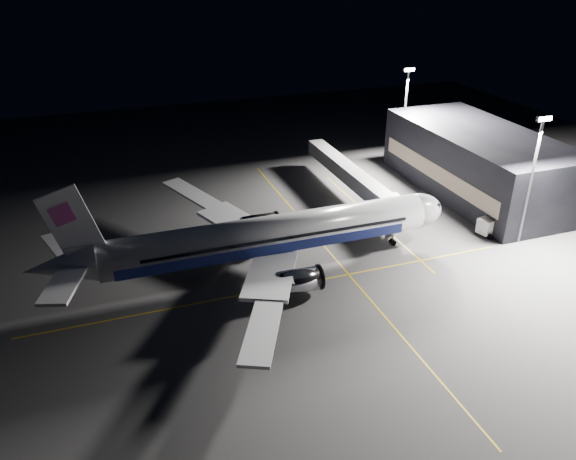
{
  "coord_description": "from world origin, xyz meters",
  "views": [
    {
      "loc": [
        -21.53,
        -68.73,
        42.67
      ],
      "look_at": [
        2.52,
        -0.76,
        6.0
      ],
      "focal_mm": 35.0,
      "sensor_mm": 36.0,
      "label": 1
    }
  ],
  "objects_px": {
    "service_truck": "(492,224)",
    "baggage_tug": "(247,232)",
    "floodlight_mast_south": "(533,170)",
    "safety_cone_b": "(250,227)",
    "floodlight_mast_north": "(405,108)",
    "safety_cone_c": "(207,231)",
    "jet_bridge": "(354,177)",
    "airliner": "(263,237)",
    "safety_cone_a": "(290,248)"
  },
  "relations": [
    {
      "from": "service_truck",
      "to": "baggage_tug",
      "type": "bearing_deg",
      "value": 146.27
    },
    {
      "from": "safety_cone_b",
      "to": "service_truck",
      "type": "bearing_deg",
      "value": -21.87
    },
    {
      "from": "jet_bridge",
      "to": "safety_cone_c",
      "type": "xyz_separation_m",
      "value": [
        -28.62,
        -4.06,
        -4.28
      ]
    },
    {
      "from": "floodlight_mast_south",
      "to": "safety_cone_b",
      "type": "relative_size",
      "value": 33.96
    },
    {
      "from": "service_truck",
      "to": "safety_cone_a",
      "type": "bearing_deg",
      "value": 154.23
    },
    {
      "from": "floodlight_mast_south",
      "to": "safety_cone_c",
      "type": "xyz_separation_m",
      "value": [
        -46.62,
        20.01,
        -12.07
      ]
    },
    {
      "from": "safety_cone_b",
      "to": "floodlight_mast_north",
      "type": "bearing_deg",
      "value": 25.66
    },
    {
      "from": "jet_bridge",
      "to": "safety_cone_b",
      "type": "height_order",
      "value": "jet_bridge"
    },
    {
      "from": "floodlight_mast_south",
      "to": "safety_cone_c",
      "type": "bearing_deg",
      "value": 156.77
    },
    {
      "from": "airliner",
      "to": "safety_cone_a",
      "type": "xyz_separation_m",
      "value": [
        5.57,
        4.0,
        -4.88
      ]
    },
    {
      "from": "jet_bridge",
      "to": "floodlight_mast_south",
      "type": "xyz_separation_m",
      "value": [
        18.0,
        -24.07,
        7.79
      ]
    },
    {
      "from": "service_truck",
      "to": "baggage_tug",
      "type": "relative_size",
      "value": 2.43
    },
    {
      "from": "jet_bridge",
      "to": "safety_cone_c",
      "type": "height_order",
      "value": "jet_bridge"
    },
    {
      "from": "safety_cone_c",
      "to": "floodlight_mast_south",
      "type": "bearing_deg",
      "value": -23.23
    },
    {
      "from": "jet_bridge",
      "to": "safety_cone_c",
      "type": "distance_m",
      "value": 29.22
    },
    {
      "from": "safety_cone_b",
      "to": "safety_cone_c",
      "type": "distance_m",
      "value": 7.36
    },
    {
      "from": "floodlight_mast_south",
      "to": "safety_cone_b",
      "type": "distance_m",
      "value": 45.35
    },
    {
      "from": "safety_cone_b",
      "to": "safety_cone_c",
      "type": "height_order",
      "value": "safety_cone_c"
    },
    {
      "from": "floodlight_mast_north",
      "to": "baggage_tug",
      "type": "height_order",
      "value": "floodlight_mast_north"
    },
    {
      "from": "service_truck",
      "to": "safety_cone_a",
      "type": "height_order",
      "value": "service_truck"
    },
    {
      "from": "airliner",
      "to": "service_truck",
      "type": "bearing_deg",
      "value": -2.71
    },
    {
      "from": "airliner",
      "to": "service_truck",
      "type": "distance_m",
      "value": 39.22
    },
    {
      "from": "airliner",
      "to": "floodlight_mast_south",
      "type": "distance_m",
      "value": 42.13
    },
    {
      "from": "safety_cone_a",
      "to": "safety_cone_c",
      "type": "xyz_separation_m",
      "value": [
        -11.11,
        10.0,
        0.03
      ]
    },
    {
      "from": "floodlight_mast_north",
      "to": "airliner",
      "type": "bearing_deg",
      "value": -142.09
    },
    {
      "from": "airliner",
      "to": "jet_bridge",
      "type": "relative_size",
      "value": 1.79
    },
    {
      "from": "floodlight_mast_north",
      "to": "safety_cone_b",
      "type": "height_order",
      "value": "floodlight_mast_north"
    },
    {
      "from": "safety_cone_b",
      "to": "safety_cone_c",
      "type": "relative_size",
      "value": 1.0
    },
    {
      "from": "baggage_tug",
      "to": "safety_cone_a",
      "type": "bearing_deg",
      "value": -40.83
    },
    {
      "from": "floodlight_mast_north",
      "to": "safety_cone_b",
      "type": "distance_m",
      "value": 45.25
    },
    {
      "from": "safety_cone_a",
      "to": "baggage_tug",
      "type": "bearing_deg",
      "value": 127.77
    },
    {
      "from": "jet_bridge",
      "to": "baggage_tug",
      "type": "bearing_deg",
      "value": -161.72
    },
    {
      "from": "baggage_tug",
      "to": "safety_cone_c",
      "type": "height_order",
      "value": "baggage_tug"
    },
    {
      "from": "service_truck",
      "to": "baggage_tug",
      "type": "distance_m",
      "value": 40.51
    },
    {
      "from": "jet_bridge",
      "to": "service_truck",
      "type": "bearing_deg",
      "value": -51.32
    },
    {
      "from": "safety_cone_c",
      "to": "service_truck",
      "type": "bearing_deg",
      "value": -19.58
    },
    {
      "from": "floodlight_mast_south",
      "to": "service_truck",
      "type": "xyz_separation_m",
      "value": [
        -2.06,
        4.16,
        -10.77
      ]
    },
    {
      "from": "baggage_tug",
      "to": "safety_cone_c",
      "type": "bearing_deg",
      "value": 161.8
    },
    {
      "from": "airliner",
      "to": "safety_cone_b",
      "type": "height_order",
      "value": "airliner"
    },
    {
      "from": "airliner",
      "to": "safety_cone_c",
      "type": "distance_m",
      "value": 15.82
    },
    {
      "from": "jet_bridge",
      "to": "floodlight_mast_north",
      "type": "xyz_separation_m",
      "value": [
        18.0,
        13.93,
        7.79
      ]
    },
    {
      "from": "airliner",
      "to": "floodlight_mast_north",
      "type": "bearing_deg",
      "value": 37.91
    },
    {
      "from": "jet_bridge",
      "to": "safety_cone_c",
      "type": "bearing_deg",
      "value": -171.93
    },
    {
      "from": "service_truck",
      "to": "baggage_tug",
      "type": "xyz_separation_m",
      "value": [
        -38.54,
        12.44,
        -0.84
      ]
    },
    {
      "from": "floodlight_mast_south",
      "to": "service_truck",
      "type": "relative_size",
      "value": 3.31
    },
    {
      "from": "service_truck",
      "to": "airliner",
      "type": "bearing_deg",
      "value": 161.43
    },
    {
      "from": "floodlight_mast_north",
      "to": "safety_cone_b",
      "type": "relative_size",
      "value": 33.96
    },
    {
      "from": "floodlight_mast_north",
      "to": "baggage_tug",
      "type": "bearing_deg",
      "value": -152.21
    },
    {
      "from": "safety_cone_a",
      "to": "safety_cone_b",
      "type": "height_order",
      "value": "safety_cone_b"
    },
    {
      "from": "floodlight_mast_south",
      "to": "baggage_tug",
      "type": "xyz_separation_m",
      "value": [
        -40.61,
        16.6,
        -11.61
      ]
    }
  ]
}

